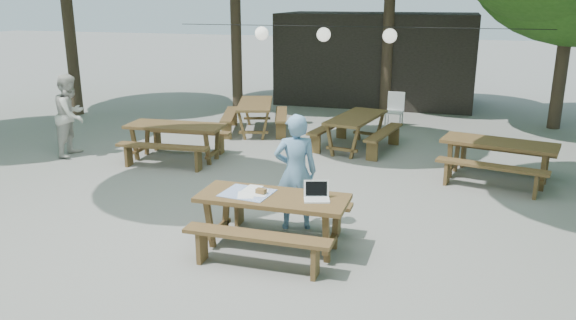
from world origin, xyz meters
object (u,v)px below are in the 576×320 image
(picnic_table_nw, at_px, (176,142))
(plastic_chair, at_px, (394,117))
(main_picnic_table, at_px, (273,221))
(woman, at_px, (296,172))
(second_person, at_px, (71,115))

(picnic_table_nw, height_order, plastic_chair, plastic_chair)
(main_picnic_table, relative_size, woman, 1.17)
(main_picnic_table, height_order, picnic_table_nw, same)
(plastic_chair, bearing_deg, woman, -91.37)
(second_person, bearing_deg, woman, -121.56)
(woman, relative_size, second_person, 0.98)
(woman, bearing_deg, main_picnic_table, 63.49)
(picnic_table_nw, distance_m, woman, 4.38)
(main_picnic_table, relative_size, plastic_chair, 2.22)
(main_picnic_table, relative_size, picnic_table_nw, 0.98)
(woman, distance_m, second_person, 6.17)
(woman, relative_size, plastic_chair, 1.90)
(woman, bearing_deg, picnic_table_nw, -58.65)
(plastic_chair, bearing_deg, second_person, -139.52)
(woman, bearing_deg, plastic_chair, -114.58)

